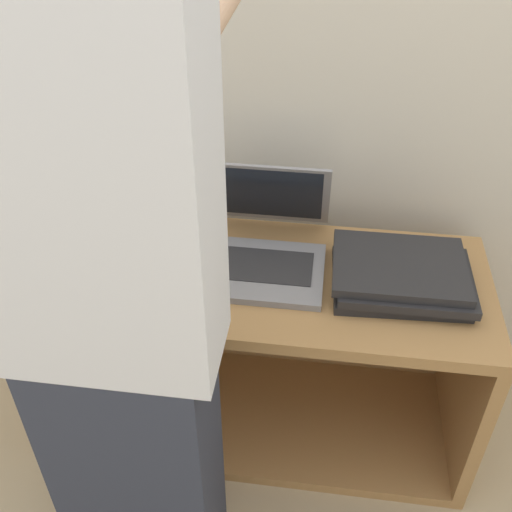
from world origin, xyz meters
name	(u,v)px	position (x,y,z in m)	size (l,w,h in m)	color
ground_plane	(248,483)	(0.00, 0.00, 0.00)	(12.00, 12.00, 0.00)	tan
wall_back	(279,9)	(0.00, 0.62, 1.20)	(8.00, 0.05, 2.40)	beige
cart	(262,336)	(0.00, 0.32, 0.30)	(1.26, 0.52, 0.60)	#A87A47
laptop_open	(263,244)	(0.00, 0.32, 0.66)	(0.35, 0.39, 0.26)	gray
laptop_stack_left	(124,252)	(-0.38, 0.26, 0.64)	(0.36, 0.28, 0.07)	slate
laptop_stack_right	(401,275)	(0.37, 0.26, 0.64)	(0.37, 0.28, 0.07)	#232326
person	(115,332)	(-0.20, -0.25, 0.85)	(0.40, 0.53, 1.69)	#2D3342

